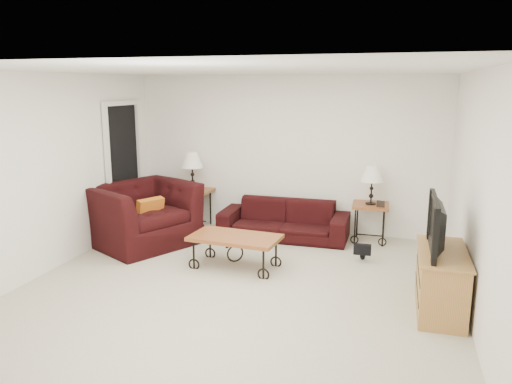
{
  "coord_description": "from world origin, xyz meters",
  "views": [
    {
      "loc": [
        1.72,
        -5.26,
        2.33
      ],
      "look_at": [
        0.0,
        0.7,
        1.0
      ],
      "focal_mm": 34.76,
      "sensor_mm": 36.0,
      "label": 1
    }
  ],
  "objects_px": {
    "lamp_left": "(192,171)",
    "armchair": "(143,215)",
    "side_table_right": "(370,223)",
    "backpack": "(363,244)",
    "sofa": "(284,220)",
    "television": "(443,225)",
    "coffee_table": "(235,252)",
    "tv_stand": "(441,281)",
    "lamp_right": "(372,185)",
    "side_table_left": "(193,208)"
  },
  "relations": [
    {
      "from": "lamp_left",
      "to": "backpack",
      "type": "distance_m",
      "value": 3.08
    },
    {
      "from": "armchair",
      "to": "lamp_left",
      "type": "bearing_deg",
      "value": 10.42
    },
    {
      "from": "lamp_right",
      "to": "armchair",
      "type": "distance_m",
      "value": 3.45
    },
    {
      "from": "lamp_left",
      "to": "backpack",
      "type": "bearing_deg",
      "value": -16.95
    },
    {
      "from": "side_table_right",
      "to": "lamp_right",
      "type": "distance_m",
      "value": 0.58
    },
    {
      "from": "coffee_table",
      "to": "tv_stand",
      "type": "distance_m",
      "value": 2.55
    },
    {
      "from": "side_table_right",
      "to": "lamp_left",
      "type": "relative_size",
      "value": 0.92
    },
    {
      "from": "side_table_right",
      "to": "lamp_right",
      "type": "bearing_deg",
      "value": 0.0
    },
    {
      "from": "armchair",
      "to": "television",
      "type": "height_order",
      "value": "television"
    },
    {
      "from": "coffee_table",
      "to": "television",
      "type": "xyz_separation_m",
      "value": [
        2.46,
        -0.6,
        0.72
      ]
    },
    {
      "from": "television",
      "to": "sofa",
      "type": "bearing_deg",
      "value": -133.84
    },
    {
      "from": "lamp_right",
      "to": "armchair",
      "type": "height_order",
      "value": "lamp_right"
    },
    {
      "from": "backpack",
      "to": "television",
      "type": "bearing_deg",
      "value": -38.15
    },
    {
      "from": "lamp_right",
      "to": "coffee_table",
      "type": "height_order",
      "value": "lamp_right"
    },
    {
      "from": "armchair",
      "to": "tv_stand",
      "type": "xyz_separation_m",
      "value": [
        4.11,
        -1.15,
        -0.13
      ]
    },
    {
      "from": "sofa",
      "to": "lamp_right",
      "type": "height_order",
      "value": "lamp_right"
    },
    {
      "from": "lamp_left",
      "to": "armchair",
      "type": "xyz_separation_m",
      "value": [
        -0.35,
        -1.08,
        -0.49
      ]
    },
    {
      "from": "tv_stand",
      "to": "television",
      "type": "xyz_separation_m",
      "value": [
        -0.02,
        -0.0,
        0.61
      ]
    },
    {
      "from": "sofa",
      "to": "lamp_right",
      "type": "distance_m",
      "value": 1.44
    },
    {
      "from": "side_table_left",
      "to": "backpack",
      "type": "xyz_separation_m",
      "value": [
        2.87,
        -0.87,
        -0.09
      ]
    },
    {
      "from": "sofa",
      "to": "coffee_table",
      "type": "distance_m",
      "value": 1.49
    },
    {
      "from": "television",
      "to": "coffee_table",
      "type": "bearing_deg",
      "value": -103.81
    },
    {
      "from": "tv_stand",
      "to": "television",
      "type": "height_order",
      "value": "television"
    },
    {
      "from": "coffee_table",
      "to": "armchair",
      "type": "relative_size",
      "value": 0.82
    },
    {
      "from": "sofa",
      "to": "armchair",
      "type": "distance_m",
      "value": 2.15
    },
    {
      "from": "sofa",
      "to": "television",
      "type": "xyz_separation_m",
      "value": [
        2.14,
        -2.05,
        0.65
      ]
    },
    {
      "from": "side_table_left",
      "to": "tv_stand",
      "type": "xyz_separation_m",
      "value": [
        3.76,
        -2.23,
        0.01
      ]
    },
    {
      "from": "sofa",
      "to": "tv_stand",
      "type": "bearing_deg",
      "value": -43.57
    },
    {
      "from": "side_table_left",
      "to": "tv_stand",
      "type": "distance_m",
      "value": 4.37
    },
    {
      "from": "sofa",
      "to": "tv_stand",
      "type": "xyz_separation_m",
      "value": [
        2.16,
        -2.05,
        0.04
      ]
    },
    {
      "from": "sofa",
      "to": "television",
      "type": "bearing_deg",
      "value": -43.84
    },
    {
      "from": "armchair",
      "to": "television",
      "type": "relative_size",
      "value": 1.44
    },
    {
      "from": "sofa",
      "to": "armchair",
      "type": "height_order",
      "value": "armchair"
    },
    {
      "from": "sofa",
      "to": "side_table_right",
      "type": "xyz_separation_m",
      "value": [
        1.3,
        0.18,
        0.0
      ]
    },
    {
      "from": "side_table_right",
      "to": "television",
      "type": "xyz_separation_m",
      "value": [
        0.84,
        -2.23,
        0.64
      ]
    },
    {
      "from": "lamp_left",
      "to": "television",
      "type": "height_order",
      "value": "lamp_left"
    },
    {
      "from": "sofa",
      "to": "lamp_left",
      "type": "distance_m",
      "value": 1.74
    },
    {
      "from": "side_table_right",
      "to": "backpack",
      "type": "bearing_deg",
      "value": -92.21
    },
    {
      "from": "tv_stand",
      "to": "backpack",
      "type": "distance_m",
      "value": 1.63
    },
    {
      "from": "television",
      "to": "backpack",
      "type": "bearing_deg",
      "value": -147.32
    },
    {
      "from": "side_table_right",
      "to": "television",
      "type": "bearing_deg",
      "value": -69.42
    },
    {
      "from": "backpack",
      "to": "tv_stand",
      "type": "bearing_deg",
      "value": -37.56
    },
    {
      "from": "lamp_right",
      "to": "tv_stand",
      "type": "bearing_deg",
      "value": -68.97
    },
    {
      "from": "armchair",
      "to": "tv_stand",
      "type": "height_order",
      "value": "armchair"
    },
    {
      "from": "sofa",
      "to": "side_table_right",
      "type": "bearing_deg",
      "value": 7.89
    },
    {
      "from": "side_table_left",
      "to": "coffee_table",
      "type": "bearing_deg",
      "value": -51.83
    },
    {
      "from": "lamp_left",
      "to": "tv_stand",
      "type": "height_order",
      "value": "lamp_left"
    },
    {
      "from": "side_table_right",
      "to": "backpack",
      "type": "height_order",
      "value": "side_table_right"
    },
    {
      "from": "side_table_left",
      "to": "tv_stand",
      "type": "height_order",
      "value": "tv_stand"
    },
    {
      "from": "lamp_left",
      "to": "tv_stand",
      "type": "relative_size",
      "value": 0.58
    }
  ]
}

